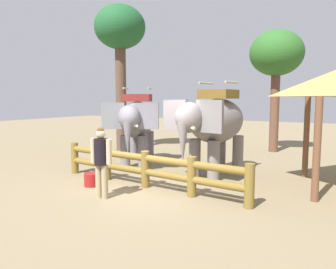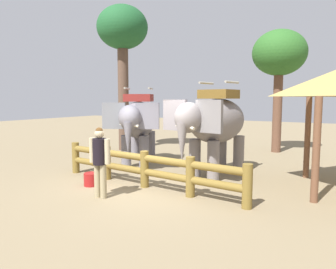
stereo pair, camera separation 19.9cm
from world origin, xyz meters
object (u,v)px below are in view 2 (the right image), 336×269
(tree_far_left, at_px, (122,34))
(elephant_near_left, at_px, (138,122))
(feed_bucket, at_px, (91,179))
(tourist_woman_in_black, at_px, (100,157))
(log_fence, at_px, (145,166))
(elephant_center, at_px, (214,123))
(tree_back_center, at_px, (279,56))

(tree_far_left, bearing_deg, elephant_near_left, -43.54)
(feed_bucket, bearing_deg, tourist_woman_in_black, -35.69)
(tourist_woman_in_black, distance_m, tree_far_left, 9.13)
(log_fence, relative_size, tree_far_left, 0.92)
(elephant_center, relative_size, tourist_woman_in_black, 2.02)
(log_fence, xyz_separation_m, tree_back_center, (1.86, 8.33, 3.92))
(tourist_woman_in_black, xyz_separation_m, tree_back_center, (2.26, 9.74, 3.48))
(elephant_near_left, bearing_deg, feed_bucket, -79.13)
(elephant_center, bearing_deg, elephant_near_left, 176.84)
(elephant_center, distance_m, tree_back_center, 6.65)
(elephant_near_left, relative_size, elephant_center, 0.96)
(tourist_woman_in_black, bearing_deg, tree_far_left, 123.98)
(elephant_center, height_order, tree_back_center, tree_back_center)
(elephant_center, distance_m, tourist_woman_in_black, 4.11)
(log_fence, relative_size, tree_back_center, 1.12)
(elephant_center, relative_size, feed_bucket, 8.38)
(tourist_woman_in_black, distance_m, feed_bucket, 1.54)
(tourist_woman_in_black, height_order, feed_bucket, tourist_woman_in_black)
(log_fence, height_order, tourist_woman_in_black, tourist_woman_in_black)
(tree_far_left, relative_size, tree_back_center, 1.22)
(tourist_woman_in_black, height_order, tree_far_left, tree_far_left)
(log_fence, relative_size, feed_bucket, 14.66)
(tourist_woman_in_black, bearing_deg, elephant_center, 67.32)
(log_fence, bearing_deg, elephant_near_left, 129.14)
(tourist_woman_in_black, xyz_separation_m, feed_bucket, (-1.03, 0.74, -0.86))
(tourist_woman_in_black, relative_size, tree_back_center, 0.32)
(elephant_center, height_order, tree_far_left, tree_far_left)
(log_fence, bearing_deg, feed_bucket, -155.11)
(tree_back_center, relative_size, feed_bucket, 13.07)
(tree_far_left, distance_m, feed_bucket, 8.64)
(elephant_near_left, xyz_separation_m, tree_far_left, (-2.77, 2.63, 3.95))
(elephant_near_left, height_order, tree_back_center, tree_back_center)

